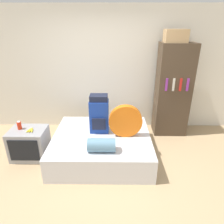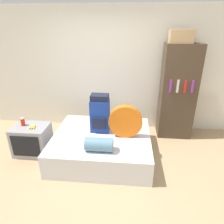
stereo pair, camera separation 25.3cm
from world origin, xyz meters
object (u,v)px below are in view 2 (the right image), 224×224
television (32,140)px  tent_bag (125,122)px  canister (23,122)px  sleeping_roll (99,145)px  backpack (100,114)px  bookshelf (178,93)px  cardboard_box (181,36)px

television → tent_bag: bearing=1.5°
tent_bag → canister: tent_bag is taller
television → canister: canister is taller
sleeping_roll → canister: 1.53m
backpack → canister: backpack is taller
bookshelf → cardboard_box: bearing=-156.7°
canister → cardboard_box: 3.24m
cardboard_box → television: bearing=-160.8°
sleeping_roll → cardboard_box: size_ratio=1.04×
backpack → bookshelf: 1.67m
backpack → cardboard_box: (1.40, 0.71, 1.27)m
canister → television: bearing=-15.9°
sleeping_roll → tent_bag: bearing=50.5°
television → cardboard_box: (2.64, 0.92, 1.75)m
sleeping_roll → canister: size_ratio=2.93×
bookshelf → backpack: bearing=-153.2°
backpack → tent_bag: size_ratio=1.21×
tent_bag → sleeping_roll: bearing=-129.5°
tent_bag → canister: (-1.84, -0.00, -0.09)m
sleeping_roll → canister: canister is taller
canister → tent_bag: bearing=0.2°
sleeping_roll → cardboard_box: (1.32, 1.35, 1.50)m
tent_bag → bookshelf: 1.39m
backpack → bookshelf: (1.48, 0.75, 0.20)m
tent_bag → television: tent_bag is taller
tent_bag → television: 1.76m
sleeping_roll → canister: bearing=162.4°
television → canister: 0.37m
tent_bag → canister: size_ratio=3.90×
tent_bag → bookshelf: bearing=41.9°
sleeping_roll → bookshelf: (1.41, 1.38, 0.43)m
television → cardboard_box: bearing=19.2°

